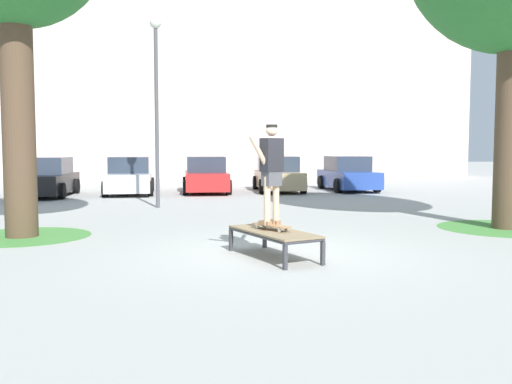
% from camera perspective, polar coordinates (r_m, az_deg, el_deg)
% --- Properties ---
extents(ground_plane, '(120.00, 120.00, 0.00)m').
position_cam_1_polar(ground_plane, '(10.02, 1.96, -6.18)').
color(ground_plane, '#A8A8A3').
extents(building_facade, '(37.05, 4.00, 12.29)m').
position_cam_1_polar(building_facade, '(36.44, -7.10, 11.17)').
color(building_facade, beige).
rests_on(building_facade, ground).
extents(skate_box, '(1.29, 2.04, 0.46)m').
position_cam_1_polar(skate_box, '(9.56, 1.81, -4.19)').
color(skate_box, '#38383D').
rests_on(skate_box, ground).
extents(skateboard, '(0.56, 0.80, 0.09)m').
position_cam_1_polar(skateboard, '(9.61, 1.58, -3.40)').
color(skateboard, '#9E754C').
rests_on(skateboard, skate_box).
extents(skater, '(0.91, 0.55, 1.69)m').
position_cam_1_polar(skater, '(9.53, 1.58, 2.54)').
color(skater, beige).
rests_on(skater, skateboard).
extents(grass_patch_near_left, '(2.80, 2.80, 0.01)m').
position_cam_1_polar(grass_patch_near_left, '(12.85, -22.49, -4.15)').
color(grass_patch_near_left, '#47893D').
rests_on(grass_patch_near_left, ground).
extents(grass_patch_near_right, '(3.05, 3.05, 0.01)m').
position_cam_1_polar(grass_patch_near_right, '(14.30, 23.86, -3.35)').
color(grass_patch_near_right, '#47893D').
rests_on(grass_patch_near_right, ground).
extents(car_black, '(2.20, 4.33, 1.50)m').
position_cam_1_polar(car_black, '(23.17, -20.36, 1.30)').
color(car_black, black).
rests_on(car_black, ground).
extents(car_silver, '(2.04, 4.26, 1.50)m').
position_cam_1_polar(car_silver, '(23.48, -12.62, 1.51)').
color(car_silver, '#B7BABF').
rests_on(car_silver, ground).
extents(car_red, '(2.15, 4.31, 1.50)m').
position_cam_1_polar(car_red, '(23.77, -5.08, 1.63)').
color(car_red, red).
rests_on(car_red, ground).
extents(car_tan, '(2.24, 4.35, 1.50)m').
position_cam_1_polar(car_tan, '(24.29, 2.25, 1.70)').
color(car_tan, tan).
rests_on(car_tan, ground).
extents(car_blue, '(2.09, 4.29, 1.50)m').
position_cam_1_polar(car_blue, '(25.12, 9.23, 1.74)').
color(car_blue, '#28479E').
rests_on(car_blue, ground).
extents(light_post, '(0.36, 0.36, 5.83)m').
position_cam_1_polar(light_post, '(17.89, -10.02, 10.72)').
color(light_post, '#4C4C51').
rests_on(light_post, ground).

